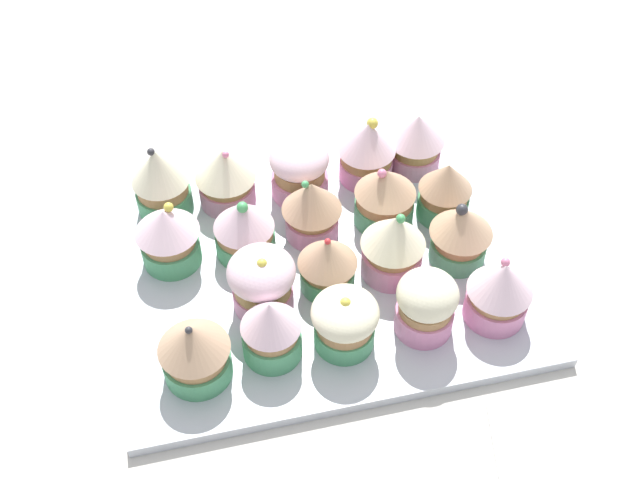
% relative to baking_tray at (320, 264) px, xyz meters
% --- Properties ---
extents(ground_plane, '(1.80, 1.80, 0.03)m').
position_rel_baking_tray_xyz_m(ground_plane, '(0.00, 0.00, -0.02)').
color(ground_plane, beige).
extents(baking_tray, '(0.33, 0.40, 0.01)m').
position_rel_baking_tray_xyz_m(baking_tray, '(0.00, 0.00, 0.00)').
color(baking_tray, silver).
rests_on(baking_tray, ground_plane).
extents(cupcake_0, '(0.06, 0.06, 0.08)m').
position_rel_baking_tray_xyz_m(cupcake_0, '(-0.10, -0.14, 0.05)').
color(cupcake_0, '#4C9E6B').
rests_on(cupcake_0, baking_tray).
extents(cupcake_1, '(0.06, 0.06, 0.07)m').
position_rel_baking_tray_xyz_m(cupcake_1, '(-0.03, -0.14, 0.04)').
color(cupcake_1, '#4C9E6B').
rests_on(cupcake_1, baking_tray).
extents(cupcake_2, '(0.06, 0.06, 0.07)m').
position_rel_baking_tray_xyz_m(cupcake_2, '(0.10, -0.13, 0.04)').
color(cupcake_2, '#4C9E6B').
rests_on(cupcake_2, baking_tray).
extents(cupcake_3, '(0.06, 0.06, 0.07)m').
position_rel_baking_tray_xyz_m(cupcake_3, '(-0.10, -0.08, 0.04)').
color(cupcake_3, pink).
rests_on(cupcake_3, baking_tray).
extents(cupcake_4, '(0.06, 0.06, 0.07)m').
position_rel_baking_tray_xyz_m(cupcake_4, '(-0.03, -0.07, 0.04)').
color(cupcake_4, '#4C9E6B').
rests_on(cupcake_4, baking_tray).
extents(cupcake_5, '(0.06, 0.06, 0.07)m').
position_rel_baking_tray_xyz_m(cupcake_5, '(0.04, -0.06, 0.04)').
color(cupcake_5, pink).
rests_on(cupcake_5, baking_tray).
extents(cupcake_6, '(0.05, 0.05, 0.07)m').
position_rel_baking_tray_xyz_m(cupcake_6, '(0.10, -0.07, 0.04)').
color(cupcake_6, '#4C9E6B').
rests_on(cupcake_6, baking_tray).
extents(cupcake_7, '(0.06, 0.06, 0.07)m').
position_rel_baking_tray_xyz_m(cupcake_7, '(-0.10, -0.00, 0.04)').
color(cupcake_7, pink).
rests_on(cupcake_7, baking_tray).
extents(cupcake_8, '(0.06, 0.06, 0.07)m').
position_rel_baking_tray_xyz_m(cupcake_8, '(-0.04, -0.00, 0.04)').
color(cupcake_8, pink).
rests_on(cupcake_8, baking_tray).
extents(cupcake_9, '(0.06, 0.06, 0.07)m').
position_rel_baking_tray_xyz_m(cupcake_9, '(0.03, -0.00, 0.04)').
color(cupcake_9, '#4C9E6B').
rests_on(cupcake_9, baking_tray).
extents(cupcake_10, '(0.06, 0.06, 0.06)m').
position_rel_baking_tray_xyz_m(cupcake_10, '(0.10, -0.00, 0.04)').
color(cupcake_10, '#4C9E6B').
rests_on(cupcake_10, baking_tray).
extents(cupcake_11, '(0.06, 0.06, 0.08)m').
position_rel_baking_tray_xyz_m(cupcake_11, '(-0.11, 0.08, 0.04)').
color(cupcake_11, pink).
rests_on(cupcake_11, baking_tray).
extents(cupcake_12, '(0.06, 0.06, 0.07)m').
position_rel_baking_tray_xyz_m(cupcake_12, '(-0.04, 0.08, 0.04)').
color(cupcake_12, '#4C9E6B').
rests_on(cupcake_12, baking_tray).
extents(cupcake_13, '(0.06, 0.06, 0.08)m').
position_rel_baking_tray_xyz_m(cupcake_13, '(0.03, 0.06, 0.05)').
color(cupcake_13, pink).
rests_on(cupcake_13, baking_tray).
extents(cupcake_14, '(0.06, 0.06, 0.07)m').
position_rel_baking_tray_xyz_m(cupcake_14, '(0.10, 0.08, 0.04)').
color(cupcake_14, pink).
rests_on(cupcake_14, baking_tray).
extents(cupcake_15, '(0.06, 0.06, 0.07)m').
position_rel_baking_tray_xyz_m(cupcake_15, '(-0.11, 0.13, 0.04)').
color(cupcake_15, pink).
rests_on(cupcake_15, baking_tray).
extents(cupcake_16, '(0.05, 0.05, 0.07)m').
position_rel_baking_tray_xyz_m(cupcake_16, '(-0.03, 0.14, 0.04)').
color(cupcake_16, '#4C9E6B').
rests_on(cupcake_16, baking_tray).
extents(cupcake_17, '(0.06, 0.06, 0.07)m').
position_rel_baking_tray_xyz_m(cupcake_17, '(0.03, 0.13, 0.04)').
color(cupcake_17, '#4C9E6B').
rests_on(cupcake_17, baking_tray).
extents(cupcake_18, '(0.06, 0.06, 0.07)m').
position_rel_baking_tray_xyz_m(cupcake_18, '(0.10, 0.14, 0.04)').
color(cupcake_18, pink).
rests_on(cupcake_18, baking_tray).
extents(napkin, '(0.12, 0.12, 0.01)m').
position_rel_baking_tray_xyz_m(napkin, '(0.25, 0.15, -0.00)').
color(napkin, white).
rests_on(napkin, ground_plane).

